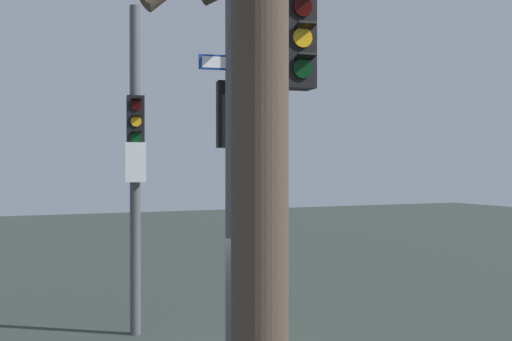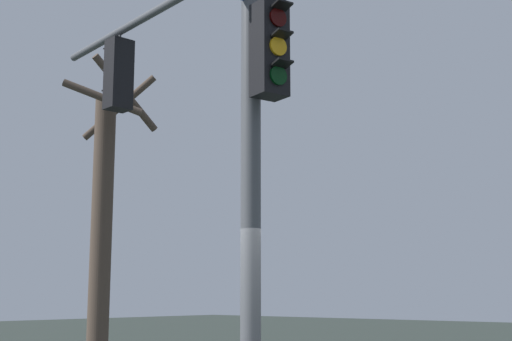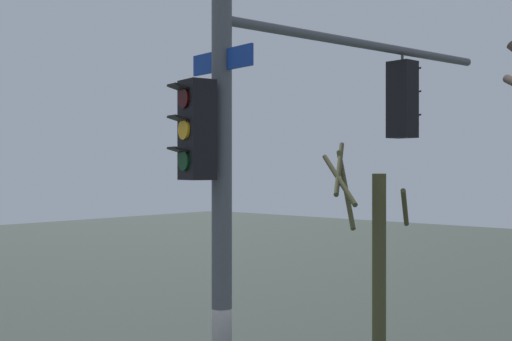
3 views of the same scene
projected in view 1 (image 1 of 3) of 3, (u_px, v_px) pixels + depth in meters
name	position (u px, v px, depth m)	size (l,w,h in m)	color
main_signal_pole_assembly	(255.00, 77.00, 9.80)	(4.24, 5.43, 8.90)	#4C4F54
secondary_pole_assembly	(135.00, 159.00, 13.78)	(0.53, 0.79, 7.13)	#4C4F54
bare_tree_behind_pole	(257.00, 259.00, 4.41)	(2.13, 2.12, 6.14)	#4A3C32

